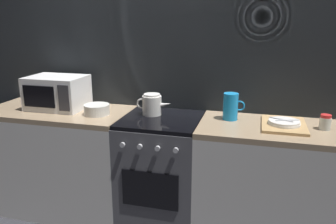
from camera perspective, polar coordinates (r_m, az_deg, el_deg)
The scene contains 11 objects.
ground_plane at distance 2.96m, azimuth -1.03°, elevation -17.92°, with size 8.00×8.00×0.00m, color #2D2D33.
back_wall at distance 2.81m, azimuth 0.69°, elevation 6.73°, with size 3.60×0.05×2.40m.
counter_left at distance 3.09m, azimuth -17.49°, elevation -7.71°, with size 1.20×0.60×0.90m.
stove_unit at distance 2.73m, azimuth -1.08°, elevation -10.07°, with size 0.60×0.63×0.90m.
counter_right at distance 2.66m, azimuth 18.35°, elevation -11.75°, with size 1.20×0.60×0.90m.
microwave at distance 2.96m, azimuth -18.19°, elevation 3.15°, with size 0.46×0.35×0.27m.
kettle at distance 2.64m, azimuth -2.70°, elevation 1.27°, with size 0.28×0.15×0.17m.
mixing_bowl at distance 2.71m, azimuth -11.91°, elevation 0.42°, with size 0.20×0.20×0.08m, color silver.
pitcher at distance 2.55m, azimuth 10.55°, elevation 0.92°, with size 0.16×0.11×0.20m.
dish_pile at distance 2.50m, azimuth 18.96°, elevation -1.91°, with size 0.30×0.40×0.06m.
spice_jar at distance 2.53m, azimuth 25.00°, elevation -1.59°, with size 0.08×0.08×0.10m.
Camera 1 is at (0.69, -2.36, 1.64)m, focal length 36.13 mm.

